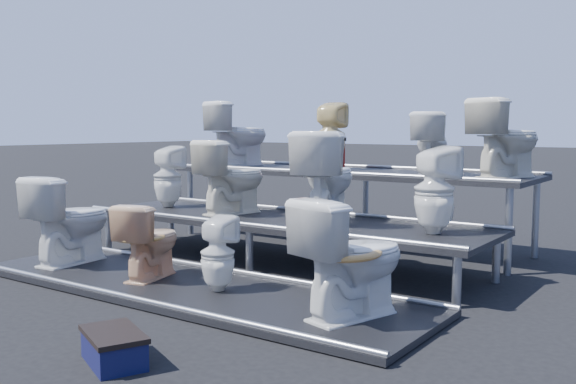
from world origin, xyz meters
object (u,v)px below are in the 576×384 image
Objects in this scene: toilet_2 at (218,254)px; toilet_7 at (434,190)px; toilet_5 at (232,177)px; toilet_8 at (238,134)px; toilet_0 at (70,219)px; toilet_1 at (150,240)px; toilet_9 at (330,136)px; toilet_3 at (352,257)px; toilet_4 at (168,177)px; toilet_10 at (430,143)px; red_crate at (320,155)px; toilet_6 at (326,177)px; step_stool at (114,350)px; toilet_11 at (507,138)px.

toilet_7 reaches higher than toilet_2.
toilet_5 is 0.94× the size of toilet_8.
toilet_0 is 1.10× the size of toilet_5.
toilet_8 is at bearing -80.14° from toilet_1.
toilet_0 is 1.07× the size of toilet_9.
toilet_3 is 1.20× the size of toilet_4.
toilet_0 is 1.02× the size of toilet_3.
toilet_8 is at bearing -15.71° from toilet_10.
toilet_2 is 2.75m from red_crate.
toilet_5 is (0.91, 1.30, 0.36)m from toilet_0.
toilet_6 is at bearing 164.98° from toilet_8.
toilet_9 is at bearing -121.77° from toilet_0.
toilet_6 is (-1.01, 1.30, 0.42)m from toilet_3.
step_stool is at bearing 116.77° from toilet_1.
toilet_9 is at bearing -10.92° from toilet_7.
red_crate is (-2.14, -0.02, -0.22)m from toilet_11.
toilet_6 is 1.12× the size of toilet_11.
toilet_0 is 2.46m from toilet_6.
toilet_11 reaches higher than toilet_1.
toilet_11 is at bearing -147.04° from toilet_0.
step_stool is (2.36, -4.01, -1.18)m from toilet_8.
toilet_11 is at bearing -78.62° from toilet_3.
red_crate is at bearing -36.97° from toilet_3.
toilet_5 is 1.14m from toilet_6.
toilet_6 reaches higher than toilet_7.
toilet_2 is 0.78× the size of toilet_5.
toilet_1 is 2.97m from toilet_8.
toilet_0 is 1.14× the size of toilet_7.
toilet_0 is at bearing 16.91° from toilet_3.
toilet_8 is 1.26m from red_crate.
toilet_1 is at bearing 74.69° from toilet_9.
toilet_8 is 1.25× the size of toilet_10.
step_stool is (2.30, -1.41, -0.40)m from toilet_0.
toilet_9 is at bearing -15.71° from toilet_10.
toilet_10 reaches higher than toilet_0.
toilet_2 is 1.42m from toilet_6.
toilet_4 reaches higher than toilet_1.
toilet_9 is at bearing -163.44° from toilet_8.
toilet_8 is at bearing -169.54° from red_crate.
toilet_4 reaches higher than toilet_3.
toilet_4 is 2.88m from toilet_10.
step_stool is (-0.81, -2.71, -0.75)m from toilet_7.
red_crate is at bearing -106.04° from toilet_1.
toilet_8 is at bearing -42.98° from toilet_5.
toilet_6 is 1.06m from toilet_7.
red_crate is 4.26m from step_stool.
toilet_5 is at bearing -130.28° from toilet_0.
toilet_1 is 1.01× the size of toilet_10.
toilet_3 is at bearing 156.81° from toilet_8.
toilet_10 is at bearing -139.37° from toilet_0.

